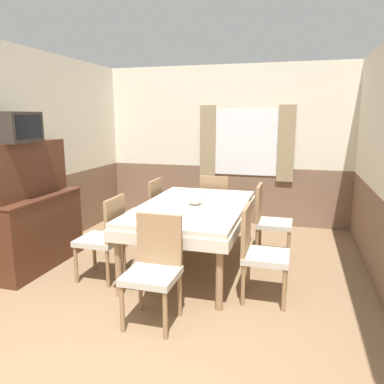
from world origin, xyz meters
name	(u,v)px	position (x,y,z in m)	size (l,w,h in m)	color
wall_back	(227,146)	(0.02, 4.53, 1.30)	(4.44, 0.10, 2.60)	silver
wall_left	(29,156)	(-2.04, 2.25, 1.30)	(0.05, 4.91, 2.60)	silver
dining_table	(193,213)	(0.03, 2.44, 0.67)	(1.21, 2.03, 0.77)	beige
chair_head_near	(154,266)	(0.03, 1.20, 0.51)	(0.44, 0.44, 0.94)	#93704C
chair_left_near	(105,235)	(-0.81, 1.85, 0.51)	(0.44, 0.44, 0.94)	#93704C
chair_right_near	(259,250)	(0.86, 1.85, 0.51)	(0.44, 0.44, 0.94)	#93704C
chair_right_far	(269,219)	(0.86, 3.02, 0.51)	(0.44, 0.44, 0.94)	#93704C
chair_left_far	(147,210)	(-0.81, 3.02, 0.51)	(0.44, 0.44, 0.94)	#93704C
chair_head_window	(216,203)	(0.03, 3.67, 0.51)	(0.44, 0.44, 0.94)	#93704C
sideboard	(34,215)	(-1.79, 1.94, 0.64)	(0.46, 1.28, 1.50)	#4C2819
tv	(18,127)	(-1.74, 1.76, 1.66)	(0.29, 0.48, 0.33)	#2D2823
vase	(195,198)	(0.05, 2.43, 0.85)	(0.16, 0.16, 0.16)	silver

